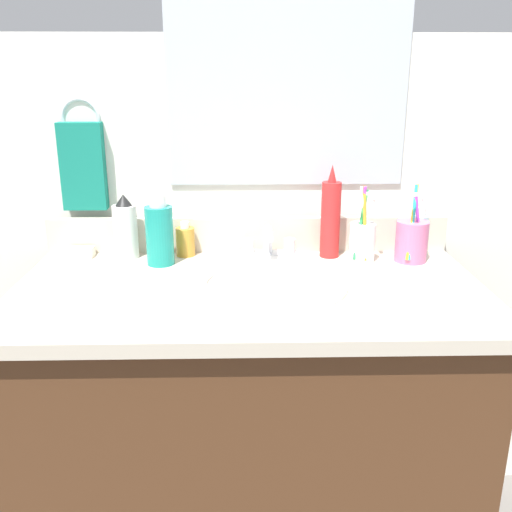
{
  "coord_description": "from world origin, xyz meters",
  "views": [
    {
      "loc": [
        -0.01,
        -1.17,
        1.21
      ],
      "look_at": [
        0.02,
        0.0,
        0.83
      ],
      "focal_mm": 39.97,
      "sensor_mm": 36.0,
      "label": 1
    }
  ],
  "objects": [
    {
      "name": "bottle_lotion_white",
      "position": [
        -0.31,
        0.22,
        0.83
      ],
      "size": [
        0.06,
        0.06,
        0.16
      ],
      "color": "white",
      "rests_on": "countertop"
    },
    {
      "name": "cup_pink",
      "position": [
        0.4,
        0.17,
        0.81
      ],
      "size": [
        0.08,
        0.09,
        0.19
      ],
      "color": "#D16693",
      "rests_on": "countertop"
    },
    {
      "name": "cup_white_ceramic",
      "position": [
        0.28,
        0.17,
        0.82
      ],
      "size": [
        0.07,
        0.07,
        0.19
      ],
      "color": "white",
      "rests_on": "countertop"
    },
    {
      "name": "hand_towel",
      "position": [
        -0.42,
        0.28,
        0.98
      ],
      "size": [
        0.11,
        0.04,
        0.22
      ],
      "primitive_type": "cube",
      "color": "#147260"
    },
    {
      "name": "vanity_cabinet",
      "position": [
        0.0,
        0.0,
        0.37
      ],
      "size": [
        0.99,
        0.5,
        0.73
      ],
      "primitive_type": "cube",
      "color": "#4C2D19",
      "rests_on": "ground_plane"
    },
    {
      "name": "mirror_panel",
      "position": [
        0.1,
        0.3,
        1.21
      ],
      "size": [
        0.6,
        0.01,
        0.56
      ],
      "primitive_type": "cube",
      "color": "#B2BCC6"
    },
    {
      "name": "towel_ring",
      "position": [
        -0.42,
        0.3,
        1.1
      ],
      "size": [
        0.1,
        0.01,
        0.1
      ],
      "primitive_type": "torus",
      "rotation": [
        1.57,
        0.0,
        0.0
      ],
      "color": "silver"
    },
    {
      "name": "sink_basin",
      "position": [
        0.05,
        0.01,
        0.73
      ],
      "size": [
        0.34,
        0.34,
        0.11
      ],
      "color": "white",
      "rests_on": "countertop"
    },
    {
      "name": "bottle_spray_red",
      "position": [
        0.21,
        0.21,
        0.86
      ],
      "size": [
        0.05,
        0.05,
        0.23
      ],
      "color": "red",
      "rests_on": "countertop"
    },
    {
      "name": "soap_bar",
      "position": [
        -0.43,
        0.22,
        0.77
      ],
      "size": [
        0.06,
        0.04,
        0.02
      ],
      "primitive_type": "cube",
      "color": "white",
      "rests_on": "countertop"
    },
    {
      "name": "countertop",
      "position": [
        0.0,
        0.0,
        0.75
      ],
      "size": [
        1.03,
        0.55,
        0.03
      ],
      "primitive_type": "cube",
      "color": "beige",
      "rests_on": "vanity_cabinet"
    },
    {
      "name": "bottle_gel_clear",
      "position": [
        0.44,
        0.24,
        0.81
      ],
      "size": [
        0.05,
        0.05,
        0.12
      ],
      "color": "silver",
      "rests_on": "countertop"
    },
    {
      "name": "bottle_mouthwash_teal",
      "position": [
        -0.21,
        0.16,
        0.84
      ],
      "size": [
        0.07,
        0.07,
        0.17
      ],
      "color": "teal",
      "rests_on": "countertop"
    },
    {
      "name": "bottle_oil_amber",
      "position": [
        -0.16,
        0.23,
        0.8
      ],
      "size": [
        0.05,
        0.05,
        0.09
      ],
      "color": "gold",
      "rests_on": "countertop"
    },
    {
      "name": "backsplash",
      "position": [
        0.0,
        0.26,
        0.8
      ],
      "size": [
        1.03,
        0.02,
        0.09
      ],
      "primitive_type": "cube",
      "color": "beige",
      "rests_on": "countertop"
    },
    {
      "name": "back_wall",
      "position": [
        0.0,
        0.32,
        0.65
      ],
      "size": [
        2.13,
        0.04,
        1.3
      ],
      "primitive_type": "cube",
      "color": "white",
      "rests_on": "ground_plane"
    },
    {
      "name": "faucet",
      "position": [
        0.05,
        0.2,
        0.79
      ],
      "size": [
        0.16,
        0.1,
        0.08
      ],
      "color": "silver",
      "rests_on": "countertop"
    }
  ]
}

